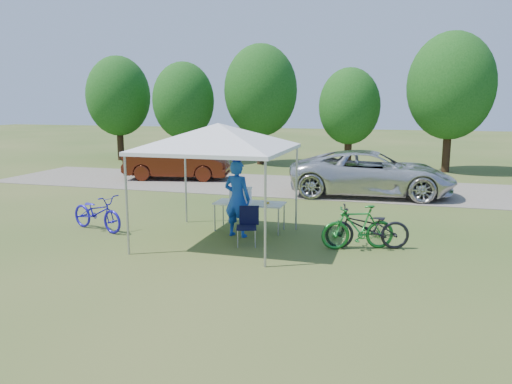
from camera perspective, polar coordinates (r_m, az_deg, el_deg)
ground at (r=11.71m, az=-4.17°, el=-5.60°), size 100.00×100.00×0.00m
gravel_strip at (r=19.23m, az=4.09°, el=0.70°), size 24.00×5.00×0.02m
canopy at (r=11.28m, az=-4.35°, el=7.47°), size 4.53×4.53×3.00m
treeline at (r=24.96m, az=6.47°, el=10.98°), size 24.89×4.28×6.30m
folding_table at (r=12.50m, az=-0.74°, el=-1.39°), size 1.74×0.72×0.71m
folding_chair at (r=11.30m, az=-0.95°, el=-3.47°), size 0.55×0.58×0.87m
cooler at (r=12.52m, az=-1.78°, el=-0.30°), size 0.51×0.35×0.37m
ice_cream_cup at (r=12.30m, az=1.38°, el=-1.25°), size 0.07×0.07×0.05m
cyclist at (r=11.89m, az=-2.16°, el=-0.77°), size 0.74×0.56×1.84m
bike_blue at (r=13.15m, az=-17.71°, el=-2.23°), size 1.86×1.13×0.92m
bike_green at (r=11.16m, az=11.57°, el=-3.98°), size 1.68×1.03×0.98m
bike_dark at (r=11.23m, az=12.62°, el=-3.98°), size 1.93×1.05×0.96m
minivan at (r=17.58m, az=13.06°, el=2.13°), size 5.66×2.86×1.54m
sedan at (r=21.00m, az=-9.01°, el=3.39°), size 4.52×2.30×1.42m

